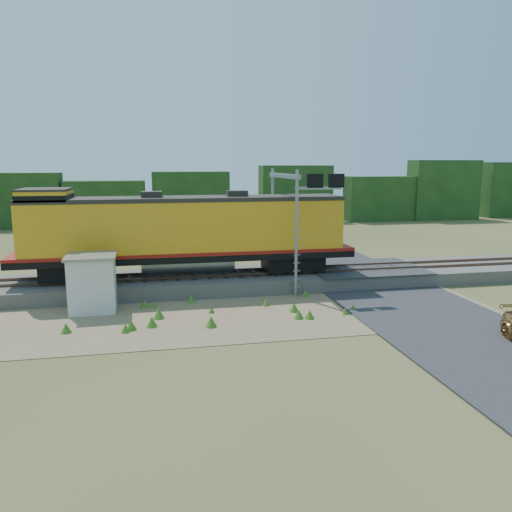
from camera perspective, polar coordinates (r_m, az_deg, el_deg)
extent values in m
plane|color=#475123|center=(24.24, 2.55, -6.82)|extent=(140.00, 140.00, 0.00)
cube|color=slate|center=(29.78, -0.25, -2.72)|extent=(70.00, 5.00, 0.80)
cube|color=brown|center=(28.99, 0.03, -2.11)|extent=(70.00, 0.10, 0.16)
cube|color=brown|center=(30.37, -0.51, -1.53)|extent=(70.00, 0.10, 0.16)
cube|color=#8C7754|center=(24.32, -2.35, -6.72)|extent=(26.00, 8.00, 0.03)
cube|color=#38383A|center=(31.78, 12.23, -1.32)|extent=(7.00, 5.20, 0.06)
cube|color=#38383A|center=(46.76, 4.34, 1.65)|extent=(7.00, 24.00, 0.08)
cube|color=#1B3914|center=(60.83, -6.19, 6.71)|extent=(36.00, 3.00, 6.50)
cube|color=#1B3914|center=(75.86, 25.68, 6.30)|extent=(50.00, 3.00, 6.00)
cube|color=black|center=(29.36, -20.00, -1.57)|extent=(3.46, 2.21, 0.86)
cube|color=black|center=(30.12, 4.19, -0.67)|extent=(3.46, 2.21, 0.86)
cube|color=black|center=(28.97, -7.78, 0.03)|extent=(19.21, 2.88, 0.35)
cylinder|color=gray|center=(29.05, -7.76, -0.86)|extent=(5.28, 1.15, 1.15)
cube|color=gold|center=(28.71, -7.86, 3.30)|extent=(17.77, 2.79, 2.98)
cube|color=maroon|center=(28.91, -7.79, 0.60)|extent=(19.21, 2.93, 0.17)
cube|color=#28231E|center=(28.56, -7.94, 6.49)|extent=(17.77, 2.83, 0.23)
cube|color=gold|center=(29.05, -22.95, 6.27)|extent=(2.50, 2.79, 0.67)
cube|color=#28231E|center=(29.03, -23.00, 7.00)|extent=(2.50, 2.83, 0.12)
cube|color=black|center=(29.05, -22.94, 6.17)|extent=(2.55, 2.83, 0.34)
cube|color=maroon|center=(29.57, -25.39, 1.93)|extent=(0.10, 1.92, 1.15)
cube|color=#28231E|center=(28.49, -11.84, 6.80)|extent=(1.15, 0.96, 0.43)
cube|color=#28231E|center=(28.87, -2.19, 7.06)|extent=(1.15, 0.96, 0.43)
cube|color=silver|center=(25.97, -18.17, -3.06)|extent=(2.23, 2.23, 2.71)
cube|color=gray|center=(25.69, -18.35, 0.00)|extent=(2.46, 2.46, 0.13)
cylinder|color=gray|center=(26.96, 4.64, 2.46)|extent=(0.18, 0.18, 6.91)
cylinder|color=gray|center=(32.33, 1.88, 3.83)|extent=(0.18, 0.18, 6.91)
cube|color=gray|center=(29.40, 3.20, 9.13)|extent=(0.25, 6.20, 0.25)
cube|color=gray|center=(27.08, 7.15, 7.70)|extent=(2.57, 0.15, 0.15)
cube|color=black|center=(27.00, 6.76, 8.54)|extent=(0.89, 0.15, 0.74)
cube|color=black|center=(27.39, 9.14, 8.50)|extent=(0.89, 0.15, 0.74)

